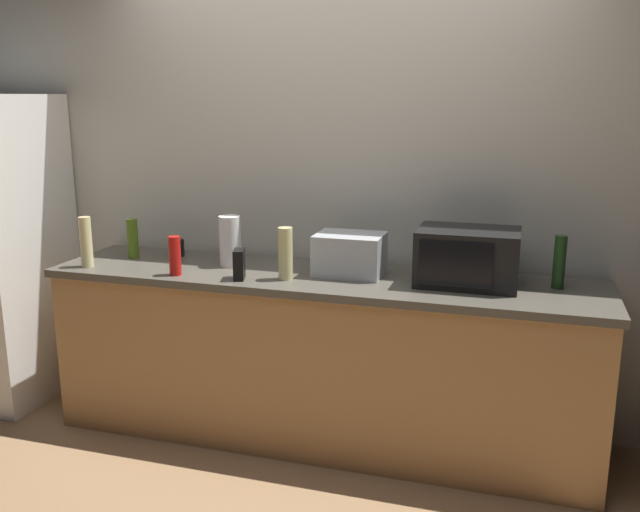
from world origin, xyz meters
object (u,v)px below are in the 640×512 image
object	(u,v)px
bottle_hand_soap	(86,242)
bottle_olive_oil	(133,238)
mug_black	(177,248)
bottle_wine	(559,262)
bottle_vinegar	(285,254)
cordless_phone	(239,264)
bottle_hot_sauce	(175,256)
toaster_oven	(350,254)
paper_towel_roll	(230,241)
microwave	(468,257)

from	to	relation	value
bottle_hand_soap	bottle_olive_oil	bearing A→B (deg)	64.51
bottle_hand_soap	mug_black	size ratio (longest dim) A/B	2.81
bottle_wine	bottle_vinegar	xyz separation A→B (m)	(-1.29, -0.23, 0.00)
cordless_phone	bottle_hot_sauce	distance (m)	0.34
cordless_phone	toaster_oven	bearing A→B (deg)	9.15
toaster_oven	bottle_wine	distance (m)	1.01
paper_towel_roll	bottle_wine	distance (m)	1.67
bottle_wine	bottle_hot_sauce	world-z (taller)	bottle_wine
toaster_oven	mug_black	world-z (taller)	toaster_oven
cordless_phone	bottle_hot_sauce	bearing A→B (deg)	166.87
bottle_hand_soap	bottle_olive_oil	distance (m)	0.28
cordless_phone	mug_black	bearing A→B (deg)	129.64
microwave	toaster_oven	bearing A→B (deg)	178.81
paper_towel_roll	bottle_olive_oil	size ratio (longest dim) A/B	1.22
bottle_hand_soap	microwave	bearing A→B (deg)	6.99
microwave	toaster_oven	size ratio (longest dim) A/B	1.41
microwave	mug_black	xyz separation A→B (m)	(-1.63, 0.12, -0.09)
cordless_phone	bottle_wine	xyz separation A→B (m)	(1.51, 0.29, 0.05)
microwave	bottle_hand_soap	size ratio (longest dim) A/B	1.78
toaster_oven	bottle_olive_oil	world-z (taller)	bottle_olive_oil
microwave	paper_towel_roll	bearing A→B (deg)	179.90
bottle_wine	mug_black	xyz separation A→B (m)	(-2.05, 0.07, -0.08)
cordless_phone	bottle_hot_sauce	size ratio (longest dim) A/B	0.75
toaster_oven	bottle_vinegar	xyz separation A→B (m)	(-0.28, -0.19, 0.03)
toaster_oven	bottle_hot_sauce	size ratio (longest dim) A/B	1.70
cordless_phone	bottle_vinegar	distance (m)	0.24
mug_black	bottle_hot_sauce	bearing A→B (deg)	-62.52
paper_towel_roll	cordless_phone	bearing A→B (deg)	-57.14
bottle_hot_sauce	mug_black	distance (m)	0.43
bottle_wine	paper_towel_roll	bearing A→B (deg)	-178.29
paper_towel_roll	bottle_wine	bearing A→B (deg)	1.71
paper_towel_roll	cordless_phone	distance (m)	0.29
cordless_phone	bottle_olive_oil	bearing A→B (deg)	144.72
paper_towel_roll	mug_black	bearing A→B (deg)	163.17
microwave	bottle_vinegar	bearing A→B (deg)	-168.65
bottle_wine	bottle_olive_oil	world-z (taller)	bottle_wine
cordless_phone	bottle_hand_soap	world-z (taller)	bottle_hand_soap
cordless_phone	paper_towel_roll	bearing A→B (deg)	105.82
paper_towel_roll	bottle_vinegar	xyz separation A→B (m)	(0.38, -0.18, -0.00)
toaster_oven	bottle_hand_soap	xyz separation A→B (m)	(-1.38, -0.25, 0.03)
paper_towel_roll	mug_black	distance (m)	0.41
microwave	bottle_vinegar	world-z (taller)	microwave
cordless_phone	bottle_hand_soap	xyz separation A→B (m)	(-0.88, -0.01, 0.06)
cordless_phone	bottle_hot_sauce	world-z (taller)	bottle_hot_sauce
toaster_oven	bottle_olive_oil	size ratio (longest dim) A/B	1.53
bottle_vinegar	bottle_olive_oil	bearing A→B (deg)	169.12
paper_towel_roll	mug_black	xyz separation A→B (m)	(-0.38, 0.12, -0.09)
bottle_vinegar	microwave	bearing A→B (deg)	11.35
mug_black	paper_towel_roll	bearing A→B (deg)	-16.83
bottle_vinegar	bottle_olive_oil	size ratio (longest dim) A/B	1.18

